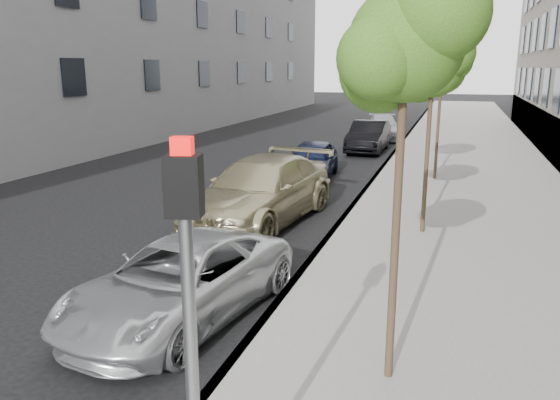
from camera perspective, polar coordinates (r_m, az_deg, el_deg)
The scene contains 11 objects.
sidewalk at distance 29.03m, azimuth 18.82°, elevation 5.43°, with size 6.40×72.00×0.14m, color gray.
curb at distance 29.15m, azimuth 12.65°, elevation 5.86°, with size 0.15×72.00×0.14m, color #9E9B93.
tree_near at distance 6.30m, azimuth 13.25°, elevation 15.53°, with size 1.63×1.43×4.83m.
tree_mid at distance 12.79m, azimuth 15.80°, elevation 13.21°, with size 1.68×1.48×4.60m.
tree_far at distance 19.28m, azimuth 16.65°, elevation 12.83°, with size 1.85×1.65×4.56m.
signal_pole at distance 4.00m, azimuth -9.45°, elevation -11.73°, with size 0.27×0.23×3.34m.
minivan at distance 8.88m, azimuth -10.34°, elevation -8.32°, with size 2.06×4.46×1.24m, color silver.
suv at distance 14.03m, azimuth -2.03°, elevation 0.97°, with size 2.29×5.63×1.63m, color tan.
sedan_blue at distance 19.63m, azimuth 3.37°, elevation 4.23°, with size 1.59×3.95×1.35m, color black.
sedan_black at distance 26.11m, azimuth 9.25°, elevation 6.56°, with size 1.52×4.36×1.44m, color black.
sedan_rear at distance 31.00m, azimuth 10.67°, elevation 7.47°, with size 1.77×4.36×1.27m, color #9FA1A7.
Camera 1 is at (3.79, -4.77, 3.93)m, focal length 35.00 mm.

